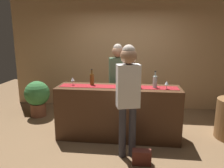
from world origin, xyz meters
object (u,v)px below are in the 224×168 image
bartender (118,76)px  handbag (142,157)px  wine_bottle_clear (155,82)px  wine_glass_far_end (118,81)px  wine_glass_mid_counter (73,80)px  potted_plant_tall (37,96)px  wine_bottle_amber (92,79)px  wine_glass_near_customer (167,83)px  wine_bottle_green (138,82)px  customer_sipping (128,89)px

bartender → handbag: bearing=96.6°
wine_bottle_clear → wine_glass_far_end: size_ratio=2.10×
wine_glass_mid_counter → wine_glass_far_end: (0.85, -0.01, 0.00)m
bartender → potted_plant_tall: size_ratio=2.03×
wine_bottle_amber → wine_glass_far_end: (0.49, -0.05, -0.01)m
wine_bottle_amber → bartender: 0.66m
wine_bottle_amber → potted_plant_tall: bearing=151.7°
handbag → wine_glass_near_customer: bearing=62.3°
bartender → wine_glass_near_customer: bearing=131.4°
potted_plant_tall → wine_glass_far_end: bearing=-23.2°
wine_glass_mid_counter → wine_glass_far_end: bearing=-1.0°
wine_bottle_amber → bartender: bartender is taller
wine_bottle_clear → handbag: wine_bottle_clear is taller
wine_bottle_green → wine_glass_near_customer: (0.50, -0.05, -0.01)m
wine_glass_near_customer → wine_glass_far_end: size_ratio=1.00×
bartender → wine_bottle_amber: bearing=36.7°
wine_glass_near_customer → potted_plant_tall: bearing=161.3°
wine_bottle_clear → handbag: 1.31m
wine_bottle_green → customer_sipping: size_ratio=0.17×
wine_bottle_amber → wine_glass_near_customer: size_ratio=2.10×
potted_plant_tall → handbag: size_ratio=3.02×
wine_glass_far_end → customer_sipping: size_ratio=0.08×
wine_glass_far_end → wine_glass_near_customer: bearing=-7.2°
wine_bottle_green → handbag: (0.09, -0.82, -0.98)m
wine_bottle_clear → wine_glass_near_customer: size_ratio=2.10×
wine_bottle_amber → wine_glass_mid_counter: wine_bottle_amber is taller
wine_bottle_clear → wine_glass_mid_counter: (-1.50, 0.04, -0.01)m
wine_glass_far_end → bartender: bearing=96.7°
wine_glass_near_customer → wine_bottle_clear: bearing=158.3°
wine_glass_far_end → wine_glass_mid_counter: bearing=179.0°
wine_bottle_green → customer_sipping: customer_sipping is taller
wine_bottle_green → bartender: 0.74m
wine_bottle_green → wine_glass_near_customer: bearing=-5.3°
wine_bottle_clear → wine_glass_near_customer: 0.21m
handbag → wine_glass_far_end: bearing=116.5°
wine_bottle_amber → wine_bottle_green: same height
customer_sipping → wine_bottle_green: bearing=62.1°
wine_glass_mid_counter → handbag: size_ratio=0.51×
wine_glass_mid_counter → handbag: 1.84m
wine_bottle_green → wine_bottle_clear: (0.30, 0.03, 0.00)m
wine_bottle_amber → wine_glass_far_end: size_ratio=2.10×
wine_glass_near_customer → wine_glass_mid_counter: same height
wine_bottle_amber → potted_plant_tall: size_ratio=0.36×
wine_glass_far_end → potted_plant_tall: 2.23m
customer_sipping → wine_glass_mid_counter: bearing=131.8°
wine_glass_near_customer → potted_plant_tall: wine_glass_near_customer is taller
wine_bottle_clear → wine_bottle_amber: bearing=176.0°
wine_glass_far_end → customer_sipping: bearing=-72.7°
wine_glass_near_customer → customer_sipping: bearing=-138.2°
wine_glass_far_end → bartender: (-0.07, 0.55, -0.01)m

